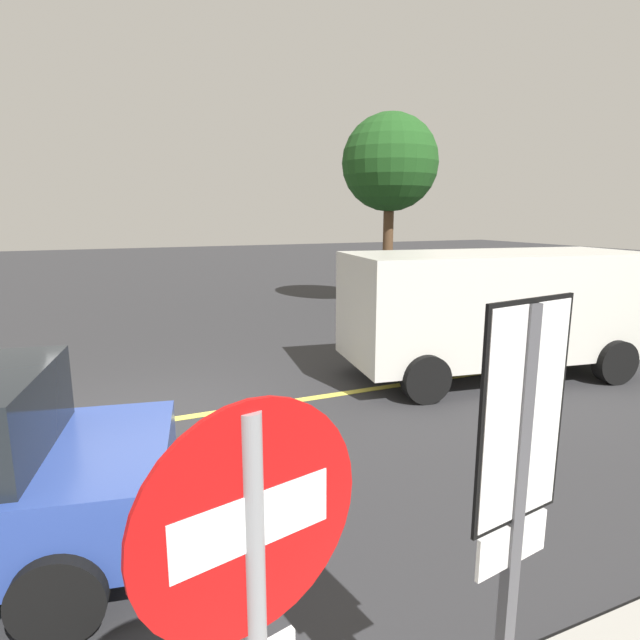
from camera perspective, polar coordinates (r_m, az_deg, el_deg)
ground_plane at (r=7.74m, az=-18.29°, el=-10.68°), size 80.00×80.00×0.00m
lane_marking_centre at (r=8.49m, az=2.46°, el=-8.05°), size 28.00×0.16×0.01m
stop_sign at (r=1.89m, az=-7.05°, el=-30.19°), size 0.74×0.19×2.34m
speed_limit_sign at (r=2.49m, az=20.87°, el=-15.21°), size 0.54×0.10×2.52m
white_van at (r=9.67m, az=18.32°, el=1.52°), size 5.44×2.87×2.20m
car_white_approaching at (r=16.11m, az=29.99°, el=2.77°), size 4.48×2.02×1.65m
tree_left_verge at (r=16.25m, az=7.66°, el=16.59°), size 2.86×2.86×5.78m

